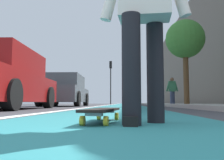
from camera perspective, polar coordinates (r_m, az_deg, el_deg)
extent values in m
plane|color=#38383D|center=(11.16, 2.49, -6.15)|extent=(80.00, 80.00, 0.00)
cube|color=#237075|center=(25.16, 2.97, -5.68)|extent=(56.00, 2.02, 0.00)
cube|color=silver|center=(21.20, -0.26, -5.75)|extent=(52.00, 0.16, 0.01)
cube|color=#9E9B93|center=(19.45, 13.23, -5.50)|extent=(52.00, 3.20, 0.11)
cube|color=#6B6258|center=(24.34, 17.83, 5.18)|extent=(40.00, 1.20, 8.98)
cylinder|color=yellow|center=(2.36, -3.05, -8.41)|extent=(0.07, 0.04, 0.07)
cylinder|color=yellow|center=(2.34, 1.09, -8.46)|extent=(0.07, 0.04, 0.07)
cylinder|color=yellow|center=(1.78, -6.89, -9.40)|extent=(0.07, 0.04, 0.07)
cylinder|color=yellow|center=(1.74, -1.42, -9.52)|extent=(0.07, 0.04, 0.07)
cube|color=silver|center=(2.35, -0.99, -7.28)|extent=(0.07, 0.12, 0.02)
cube|color=silver|center=(1.76, -4.17, -7.92)|extent=(0.07, 0.12, 0.02)
cube|color=black|center=(2.05, -2.35, -6.93)|extent=(0.85, 0.27, 0.02)
cylinder|color=black|center=(1.79, 4.51, 2.62)|extent=(0.14, 0.14, 0.82)
cylinder|color=black|center=(2.05, 10.02, 1.69)|extent=(0.14, 0.14, 0.82)
cube|color=black|center=(1.78, 4.60, -9.41)|extent=(0.27, 0.12, 0.07)
cube|color=maroon|center=(6.80, -24.20, -1.72)|extent=(4.36, 1.91, 0.70)
cube|color=maroon|center=(6.73, -24.53, 3.89)|extent=(2.43, 1.69, 0.60)
cube|color=#4C606B|center=(7.80, -20.82, 2.55)|extent=(0.11, 1.52, 0.51)
cylinder|color=black|center=(7.76, -14.56, -3.96)|extent=(0.66, 0.25, 0.65)
cylinder|color=black|center=(5.24, -22.29, -3.16)|extent=(0.66, 0.25, 0.65)
cube|color=#4C5156|center=(12.20, -10.83, -3.42)|extent=(4.39, 1.87, 0.70)
cube|color=#4C5156|center=(12.09, -10.94, -0.32)|extent=(2.43, 1.67, 0.60)
cube|color=#4C606B|center=(13.25, -9.81, -0.77)|extent=(0.08, 1.54, 0.51)
cylinder|color=black|center=(13.70, -13.03, -4.46)|extent=(0.68, 0.24, 0.67)
cylinder|color=black|center=(13.37, -6.10, -4.54)|extent=(0.68, 0.24, 0.67)
cylinder|color=black|center=(11.12, -16.56, -4.20)|extent=(0.68, 0.24, 0.67)
cylinder|color=black|center=(10.71, -8.07, -4.34)|extent=(0.68, 0.24, 0.67)
cylinder|color=#2D2D2D|center=(27.17, -0.32, -1.45)|extent=(0.12, 0.12, 4.00)
cube|color=black|center=(27.43, -0.32, 3.56)|extent=(0.24, 0.28, 0.80)
sphere|color=red|center=(27.60, -0.30, 4.05)|extent=(0.16, 0.16, 0.16)
sphere|color=#392907|center=(27.56, -0.30, 3.52)|extent=(0.16, 0.16, 0.16)
sphere|color=black|center=(27.52, -0.30, 2.99)|extent=(0.16, 0.16, 0.16)
cylinder|color=brown|center=(12.47, 16.87, 0.25)|extent=(0.26, 0.26, 2.65)
sphere|color=#3D7F33|center=(12.81, 16.63, 9.15)|extent=(1.91, 1.91, 1.91)
cylinder|color=#384260|center=(15.09, 14.15, -4.20)|extent=(0.14, 0.14, 0.83)
cylinder|color=#384260|center=(14.80, 13.64, -4.20)|extent=(0.14, 0.14, 0.83)
cube|color=black|center=(15.09, 14.18, -5.64)|extent=(0.26, 0.10, 0.07)
cube|color=#33724C|center=(14.98, 13.79, -1.45)|extent=(0.24, 0.40, 0.61)
cylinder|color=#33724C|center=(15.03, 14.70, -1.44)|extent=(0.09, 0.24, 0.61)
cylinder|color=#33724C|center=(14.94, 12.87, -1.46)|extent=(0.09, 0.24, 0.61)
sphere|color=brown|center=(15.02, 13.76, 0.13)|extent=(0.22, 0.22, 0.22)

